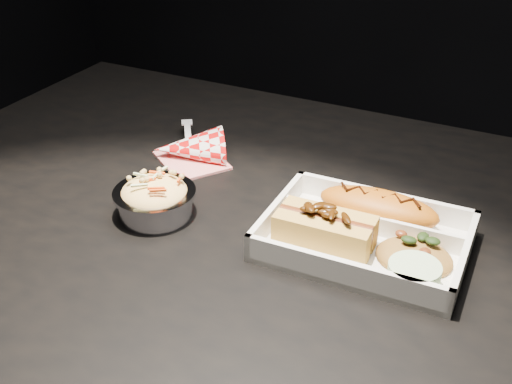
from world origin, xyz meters
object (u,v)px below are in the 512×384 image
foil_coleslaw_cup (155,197)px  napkin_fork (189,148)px  dining_table (267,265)px  hotdog (325,228)px  fried_pastry (378,207)px  food_tray (365,240)px

foil_coleslaw_cup → napkin_fork: napkin_fork is taller
dining_table → napkin_fork: napkin_fork is taller
hotdog → fried_pastry: bearing=61.0°
dining_table → napkin_fork: size_ratio=7.25×
napkin_fork → food_tray: bearing=37.3°
napkin_fork → hotdog: bearing=29.9°
fried_pastry → napkin_fork: (-0.33, 0.06, -0.01)m
hotdog → dining_table: bearing=153.5°
food_tray → napkin_fork: size_ratio=1.53×
food_tray → napkin_fork: bearing=159.9°
foil_coleslaw_cup → napkin_fork: size_ratio=0.67×
fried_pastry → food_tray: bearing=-88.7°
dining_table → hotdog: hotdog is taller
hotdog → foil_coleslaw_cup: size_ratio=1.10×
fried_pastry → hotdog: bearing=-117.5°
hotdog → foil_coleslaw_cup: (-0.23, -0.03, -0.00)m
food_tray → foil_coleslaw_cup: bearing=-170.2°
fried_pastry → foil_coleslaw_cup: foil_coleslaw_cup is taller
fried_pastry → hotdog: (-0.04, -0.08, 0.00)m
hotdog → foil_coleslaw_cup: bearing=-175.0°
dining_table → fried_pastry: size_ratio=7.45×
dining_table → food_tray: food_tray is taller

